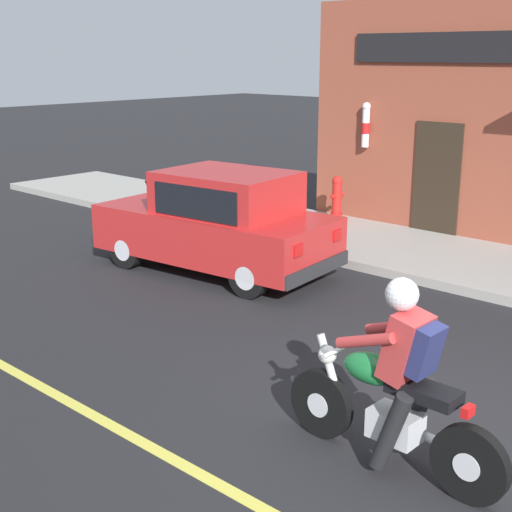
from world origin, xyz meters
name	(u,v)px	position (x,y,z in m)	size (l,w,h in m)	color
ground_plane	(467,449)	(0.00, 0.00, 0.00)	(80.00, 80.00, 0.00)	black
sidewalk_curb	(435,257)	(4.97, 3.00, 0.07)	(2.60, 22.00, 0.14)	#9E9B93
lane_stripe	(84,410)	(-1.80, 3.00, 0.00)	(0.12, 19.80, 0.01)	#D1C64C
motorcycle_with_rider	(394,391)	(-0.67, 0.35, 0.68)	(0.56, 2.02, 1.62)	black
car_hatchback	(218,223)	(2.23, 5.24, 0.77)	(1.99, 3.92, 1.57)	black
fire_hydrant	(337,199)	(5.73, 5.54, 0.57)	(0.36, 0.24, 0.88)	red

